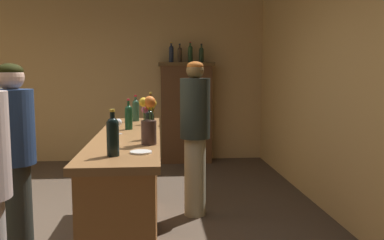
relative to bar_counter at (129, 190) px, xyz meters
name	(u,v)px	position (x,y,z in m)	size (l,w,h in m)	color
wall_back	(116,79)	(-0.46, 3.64, 0.90)	(5.18, 0.12, 2.80)	tan
wall_right	(369,86)	(2.13, 0.01, 0.90)	(0.12, 7.26, 2.80)	tan
bar_counter	(129,190)	(0.00, 0.00, 0.00)	(0.54, 2.48, 0.99)	#A16431
display_cabinet	(186,111)	(0.73, 3.35, 0.38)	(0.92, 0.39, 1.68)	#52321C
wine_bottle_syrah	(136,109)	(0.01, 0.96, 0.62)	(0.07, 0.07, 0.28)	#25462E
wine_bottle_pinot	(113,135)	(-0.03, -0.91, 0.63)	(0.08, 0.08, 0.30)	black
wine_bottle_malbec	(149,123)	(0.19, -0.27, 0.62)	(0.07, 0.07, 0.29)	black
wine_bottle_riesling	(129,116)	(-0.02, 0.31, 0.61)	(0.07, 0.07, 0.28)	#14381E
wine_bottle_rose	(151,110)	(0.18, 0.69, 0.64)	(0.08, 0.08, 0.33)	#4B2F12
wine_glass_front	(118,123)	(-0.08, 0.02, 0.58)	(0.06, 0.06, 0.13)	white
wine_glass_mid	(150,111)	(0.17, 0.91, 0.60)	(0.08, 0.08, 0.15)	white
flower_arrangement	(149,120)	(0.19, -0.52, 0.67)	(0.13, 0.15, 0.36)	#422C27
cheese_plate	(141,152)	(0.14, -0.83, 0.50)	(0.15, 0.15, 0.01)	white
display_bottle_left	(171,53)	(0.48, 3.35, 1.33)	(0.08, 0.08, 0.33)	#1C253A
display_bottle_midleft	(180,54)	(0.62, 3.35, 1.32)	(0.07, 0.07, 0.31)	#3F2E1D
display_bottle_center	(190,53)	(0.80, 3.35, 1.33)	(0.08, 0.08, 0.34)	#1F3B1F
display_bottle_midright	(201,54)	(0.98, 3.35, 1.32)	(0.08, 0.08, 0.31)	#1D301D
patron_in_navy	(14,155)	(-0.85, -0.29, 0.38)	(0.33, 0.33, 1.59)	#282B26
bartender	(195,131)	(0.64, 0.73, 0.40)	(0.31, 0.31, 1.63)	#ABA78B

